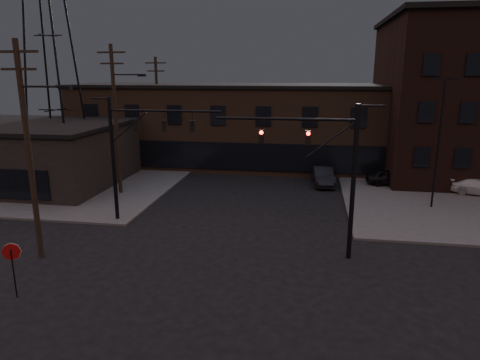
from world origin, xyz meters
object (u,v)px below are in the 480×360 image
Objects in this scene: stop_sign at (12,258)px; parked_car_lot_b at (480,187)px; traffic_signal_far at (132,146)px; traffic_signal_near at (331,165)px; parked_car_lot_a at (390,177)px; car_crossing at (323,176)px.

stop_sign reaches higher than parked_car_lot_b.
stop_sign is (-1.28, -9.99, -3.17)m from traffic_signal_far.
parked_car_lot_b is (25.55, 19.91, -1.08)m from stop_sign.
traffic_signal_near is 16.94m from parked_car_lot_a.
parked_car_lot_a is 0.91× the size of parked_car_lot_b.
traffic_signal_near is 1.00× the size of traffic_signal_far.
car_crossing is at bearing 91.50° from parked_car_lot_a.
traffic_signal_far is at bearing 122.83° from parked_car_lot_a.
parked_car_lot_b is at bearing -14.27° from car_crossing.
stop_sign is 29.07m from parked_car_lot_a.
parked_car_lot_a is at bearing 33.72° from traffic_signal_far.
parked_car_lot_a is (19.11, 21.88, -1.03)m from stop_sign.
stop_sign is 32.42m from parked_car_lot_b.
traffic_signal_far is 10.55m from stop_sign.
parked_car_lot_a is at bearing 48.88° from stop_sign.
traffic_signal_far reaches higher than car_crossing.
stop_sign reaches higher than parked_car_lot_a.
traffic_signal_far is 21.84m from parked_car_lot_a.
traffic_signal_far is 26.57m from parked_car_lot_b.
car_crossing is at bearing 43.67° from traffic_signal_far.
parked_car_lot_a is (17.82, 11.90, -4.20)m from traffic_signal_far.
parked_car_lot_b is 0.91× the size of car_crossing.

